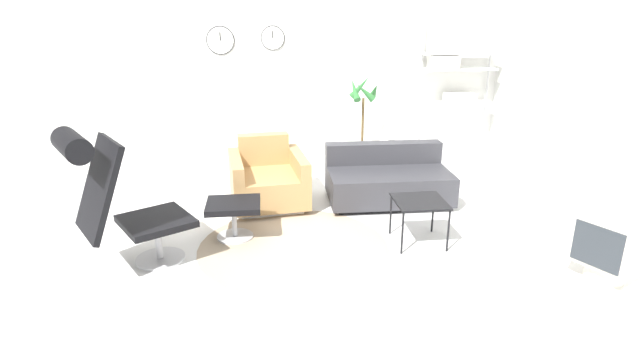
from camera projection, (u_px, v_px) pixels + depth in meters
name	position (u px, v px, depth m)	size (l,w,h in m)	color
ground_plane	(294.00, 235.00, 5.03)	(12.00, 12.00, 0.00)	white
wall_back	(280.00, 63.00, 7.29)	(12.00, 0.09, 2.80)	silver
wall_right	(629.00, 90.00, 4.93)	(0.06, 12.00, 2.80)	silver
round_rug	(294.00, 246.00, 4.78)	(1.82, 1.82, 0.01)	tan
lounge_chair	(113.00, 191.00, 4.11)	(1.11, 0.97, 1.27)	#BCBCC1
ottoman	(234.00, 211.00, 4.88)	(0.52, 0.44, 0.38)	#BCBCC1
armchair_red	(268.00, 181.00, 5.75)	(0.93, 0.99, 0.76)	silver
couch_low	(388.00, 181.00, 5.86)	(1.41, 0.84, 0.64)	black
side_table	(420.00, 204.00, 4.75)	(0.48, 0.48, 0.44)	black
crt_television	(610.00, 245.00, 4.11)	(0.58, 0.60, 0.56)	beige
potted_plant	(362.00, 136.00, 7.14)	(0.42, 0.40, 1.29)	#333338
shelf_unit	(453.00, 77.00, 7.42)	(1.12, 0.28, 2.01)	#BCBCC1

